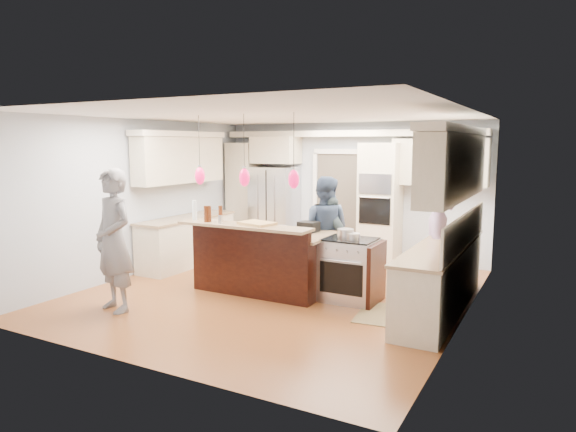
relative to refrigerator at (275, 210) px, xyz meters
name	(u,v)px	position (x,y,z in m)	size (l,w,h in m)	color
ground_plane	(277,292)	(1.55, -2.64, -0.90)	(6.00, 6.00, 0.00)	#A55B2D
room_shell	(277,175)	(1.55, -2.64, 0.92)	(5.54, 6.04, 2.72)	#B2BCC6
refrigerator	(275,210)	(0.00, 0.00, 0.00)	(0.90, 0.70, 1.80)	#B7B7BC
oven_column	(380,204)	(2.30, 0.03, 0.25)	(0.72, 0.69, 2.30)	beige
back_upper_cabinets	(312,174)	(0.80, 0.12, 0.77)	(5.30, 0.61, 2.54)	beige
right_counter_run	(446,235)	(3.99, -2.34, 0.16)	(0.64, 3.10, 2.51)	beige
left_cabinets	(185,209)	(-0.89, -1.84, 0.16)	(0.64, 2.30, 2.51)	beige
kitchen_island	(266,259)	(1.30, -2.57, -0.41)	(2.10, 1.46, 1.12)	black
island_range	(352,270)	(2.71, -2.49, -0.44)	(0.82, 0.71, 0.92)	#B7B7BC
pendant_lights	(244,177)	(1.30, -3.15, 0.90)	(1.75, 0.15, 1.03)	black
person_bar_end	(114,241)	(0.02, -4.44, 0.08)	(0.71, 0.47, 1.95)	slate
person_far_left	(324,230)	(1.95, -1.79, -0.02)	(0.86, 0.67, 1.76)	#314360
person_far_right	(331,240)	(2.07, -1.79, -0.18)	(0.85, 0.35, 1.45)	#41545B
person_range_side	(443,236)	(3.80, -1.53, 0.00)	(1.16, 0.67, 1.80)	#9B7BA6
floor_rug	(383,314)	(3.33, -2.89, -0.89)	(0.65, 0.96, 0.01)	olive
water_bottle	(195,210)	(0.39, -3.16, 0.37)	(0.07, 0.07, 0.30)	silver
beer_bottle_a	(209,214)	(0.71, -3.22, 0.34)	(0.06, 0.06, 0.24)	#451E0C
beer_bottle_b	(206,214)	(0.67, -3.25, 0.34)	(0.06, 0.06, 0.24)	#451E0C
beer_bottle_c	(220,214)	(0.84, -3.11, 0.34)	(0.06, 0.06, 0.24)	#451E0C
drink_can	(220,219)	(0.94, -3.26, 0.28)	(0.06, 0.06, 0.12)	#B7B7BC
cutting_board	(257,223)	(1.48, -3.11, 0.24)	(0.49, 0.35, 0.04)	tan
pot_large	(345,234)	(2.61, -2.51, 0.09)	(0.24, 0.24, 0.14)	#B7B7BC
pot_small	(353,237)	(2.75, -2.57, 0.07)	(0.19, 0.19, 0.10)	#B7B7BC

